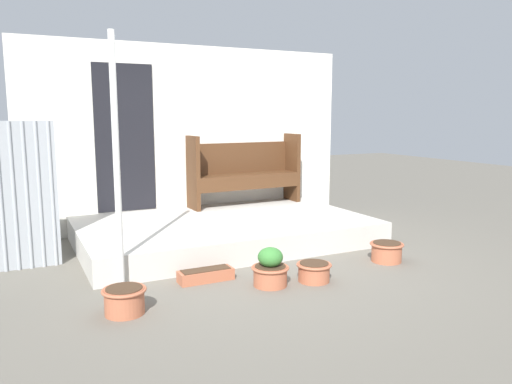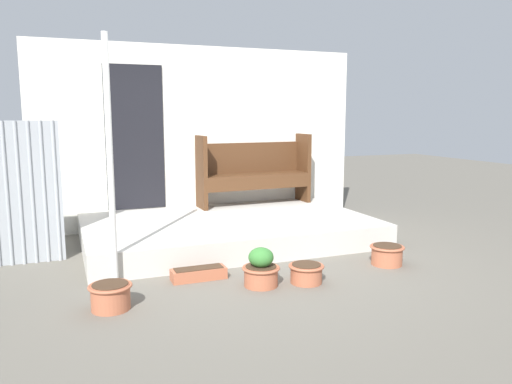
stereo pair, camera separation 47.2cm
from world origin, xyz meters
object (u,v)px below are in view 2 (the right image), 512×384
(bench, at_px, (254,169))
(flower_pot_left, at_px, (111,295))
(support_post, at_px, (110,163))
(planter_box_rect, at_px, (199,274))
(flower_pot_right, at_px, (306,272))
(flower_pot_far_right, at_px, (387,254))
(flower_pot_middle, at_px, (261,269))

(bench, bearing_deg, flower_pot_left, -132.96)
(support_post, height_order, planter_box_rect, support_post)
(flower_pot_left, bearing_deg, flower_pot_right, -0.18)
(flower_pot_far_right, bearing_deg, support_post, 171.41)
(flower_pot_far_right, bearing_deg, flower_pot_right, -169.39)
(flower_pot_left, xyz_separation_m, flower_pot_right, (1.84, -0.01, -0.02))
(support_post, height_order, flower_pot_far_right, support_post)
(bench, xyz_separation_m, flower_pot_left, (-2.35, -2.69, -0.70))
(support_post, bearing_deg, planter_box_rect, -10.94)
(flower_pot_right, relative_size, flower_pot_far_right, 0.93)
(flower_pot_far_right, xyz_separation_m, planter_box_rect, (-2.05, 0.28, -0.06))
(bench, height_order, planter_box_rect, bench)
(flower_pot_right, bearing_deg, support_post, 160.02)
(flower_pot_left, distance_m, flower_pot_far_right, 2.95)
(support_post, xyz_separation_m, bench, (2.24, 2.06, -0.36))
(bench, bearing_deg, flower_pot_right, -102.43)
(flower_pot_right, relative_size, planter_box_rect, 0.64)
(flower_pot_middle, xyz_separation_m, planter_box_rect, (-0.51, 0.40, -0.10))
(support_post, bearing_deg, flower_pot_far_right, -8.59)
(support_post, bearing_deg, flower_pot_left, -99.24)
(bench, height_order, flower_pot_middle, bench)
(flower_pot_left, relative_size, planter_box_rect, 0.67)
(bench, xyz_separation_m, flower_pot_far_right, (0.59, -2.49, -0.71))
(support_post, bearing_deg, flower_pot_middle, -23.18)
(flower_pot_right, bearing_deg, flower_pot_left, 179.82)
(flower_pot_middle, distance_m, planter_box_rect, 0.66)
(flower_pot_left, distance_m, flower_pot_middle, 1.40)
(flower_pot_middle, xyz_separation_m, flower_pot_far_right, (1.54, 0.13, -0.04))
(flower_pot_middle, relative_size, flower_pot_right, 1.07)
(flower_pot_right, bearing_deg, planter_box_rect, 153.23)
(support_post, xyz_separation_m, flower_pot_middle, (1.30, -0.56, -1.02))
(bench, relative_size, planter_box_rect, 3.14)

